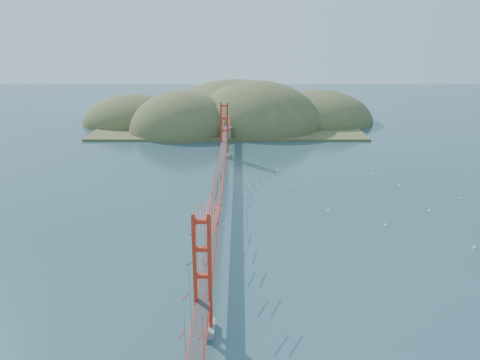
{
  "coord_description": "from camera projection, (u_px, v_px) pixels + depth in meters",
  "views": [
    {
      "loc": [
        3.31,
        -66.25,
        26.66
      ],
      "look_at": [
        3.28,
        0.0,
        4.75
      ],
      "focal_mm": 35.0,
      "sensor_mm": 36.0,
      "label": 1
    }
  ],
  "objects": [
    {
      "name": "ground",
      "position": [
        219.0,
        210.0,
        71.27
      ],
      "size": [
        320.0,
        320.0,
        0.0
      ],
      "primitive_type": "plane",
      "color": "#294753",
      "rests_on": "ground"
    },
    {
      "name": "bridge",
      "position": [
        218.0,
        165.0,
        69.25
      ],
      "size": [
        2.2,
        94.4,
        12.0
      ],
      "color": "gray",
      "rests_on": "ground"
    },
    {
      "name": "far_headlands",
      "position": [
        236.0,
        122.0,
        136.33
      ],
      "size": [
        84.0,
        58.0,
        25.0
      ],
      "color": "brown",
      "rests_on": "ground"
    },
    {
      "name": "sailboat_11",
      "position": [
        459.0,
        198.0,
        75.74
      ],
      "size": [
        0.61,
        0.61,
        0.67
      ],
      "color": "white",
      "rests_on": "ground"
    },
    {
      "name": "sailboat_14",
      "position": [
        399.0,
        185.0,
        82.0
      ],
      "size": [
        0.43,
        0.49,
        0.55
      ],
      "color": "white",
      "rests_on": "ground"
    },
    {
      "name": "sailboat_4",
      "position": [
        429.0,
        210.0,
        70.54
      ],
      "size": [
        0.65,
        0.65,
        0.69
      ],
      "color": "white",
      "rests_on": "ground"
    },
    {
      "name": "sailboat_12",
      "position": [
        260.0,
        163.0,
        94.84
      ],
      "size": [
        0.48,
        0.41,
        0.55
      ],
      "color": "white",
      "rests_on": "ground"
    },
    {
      "name": "sailboat_3",
      "position": [
        277.0,
        169.0,
        90.92
      ],
      "size": [
        0.6,
        0.5,
        0.7
      ],
      "color": "white",
      "rests_on": "ground"
    },
    {
      "name": "sailboat_7",
      "position": [
        375.0,
        148.0,
        106.67
      ],
      "size": [
        0.58,
        0.53,
        0.66
      ],
      "color": "white",
      "rests_on": "ground"
    },
    {
      "name": "sailboat_8",
      "position": [
        419.0,
        166.0,
        92.65
      ],
      "size": [
        0.6,
        0.6,
        0.63
      ],
      "color": "white",
      "rests_on": "ground"
    },
    {
      "name": "sailboat_16",
      "position": [
        292.0,
        186.0,
        81.31
      ],
      "size": [
        0.57,
        0.57,
        0.6
      ],
      "color": "white",
      "rests_on": "ground"
    },
    {
      "name": "sailboat_15",
      "position": [
        372.0,
        173.0,
        88.31
      ],
      "size": [
        0.45,
        0.52,
        0.6
      ],
      "color": "white",
      "rests_on": "ground"
    },
    {
      "name": "sailboat_9",
      "position": [
        471.0,
        171.0,
        89.85
      ],
      "size": [
        0.53,
        0.53,
        0.56
      ],
      "color": "white",
      "rests_on": "ground"
    },
    {
      "name": "sailboat_0",
      "position": [
        328.0,
        210.0,
        70.58
      ],
      "size": [
        0.6,
        0.61,
        0.69
      ],
      "color": "white",
      "rests_on": "ground"
    },
    {
      "name": "sailboat_1",
      "position": [
        386.0,
        224.0,
        65.63
      ],
      "size": [
        0.49,
        0.53,
        0.6
      ],
      "color": "white",
      "rests_on": "ground"
    },
    {
      "name": "sailboat_extra_0",
      "position": [
        474.0,
        248.0,
        58.75
      ],
      "size": [
        0.55,
        0.48,
        0.63
      ],
      "color": "white",
      "rests_on": "ground"
    }
  ]
}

